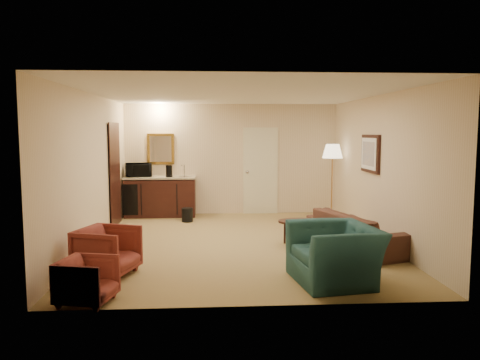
% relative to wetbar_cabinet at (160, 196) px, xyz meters
% --- Properties ---
extents(ground, '(6.00, 6.00, 0.00)m').
position_rel_wetbar_cabinet_xyz_m(ground, '(1.65, -2.72, -0.46)').
color(ground, '#99804E').
rests_on(ground, ground).
extents(room_walls, '(5.02, 6.01, 2.61)m').
position_rel_wetbar_cabinet_xyz_m(room_walls, '(1.55, -1.95, 1.26)').
color(room_walls, beige).
rests_on(room_walls, ground).
extents(wetbar_cabinet, '(1.64, 0.58, 0.92)m').
position_rel_wetbar_cabinet_xyz_m(wetbar_cabinet, '(0.00, 0.00, 0.00)').
color(wetbar_cabinet, '#321610').
rests_on(wetbar_cabinet, ground).
extents(sofa, '(1.18, 2.13, 0.80)m').
position_rel_wetbar_cabinet_xyz_m(sofa, '(3.61, -3.21, -0.06)').
color(sofa, black).
rests_on(sofa, ground).
extents(teal_armchair, '(0.90, 1.24, 1.00)m').
position_rel_wetbar_cabinet_xyz_m(teal_armchair, '(2.78, -4.92, 0.04)').
color(teal_armchair, '#224E55').
rests_on(teal_armchair, ground).
extents(rose_chair_near, '(0.86, 0.89, 0.74)m').
position_rel_wetbar_cabinet_xyz_m(rose_chair_near, '(-0.25, -4.45, -0.09)').
color(rose_chair_near, brown).
rests_on(rose_chair_near, ground).
extents(rose_chair_far, '(0.65, 0.67, 0.59)m').
position_rel_wetbar_cabinet_xyz_m(rose_chair_far, '(-0.25, -5.52, -0.17)').
color(rose_chair_far, brown).
rests_on(rose_chair_far, ground).
extents(coffee_table, '(0.77, 0.53, 0.44)m').
position_rel_wetbar_cabinet_xyz_m(coffee_table, '(2.70, -2.97, -0.24)').
color(coffee_table, black).
rests_on(coffee_table, ground).
extents(floor_lamp, '(0.51, 0.51, 1.69)m').
position_rel_wetbar_cabinet_xyz_m(floor_lamp, '(3.85, -0.64, 0.38)').
color(floor_lamp, '#B17B3B').
rests_on(floor_lamp, ground).
extents(waste_bin, '(0.28, 0.28, 0.30)m').
position_rel_wetbar_cabinet_xyz_m(waste_bin, '(0.65, -0.72, -0.31)').
color(waste_bin, black).
rests_on(waste_bin, ground).
extents(microwave, '(0.63, 0.45, 0.38)m').
position_rel_wetbar_cabinet_xyz_m(microwave, '(-0.50, 0.05, 0.65)').
color(microwave, black).
rests_on(microwave, wetbar_cabinet).
extents(coffee_maker, '(0.15, 0.15, 0.27)m').
position_rel_wetbar_cabinet_xyz_m(coffee_maker, '(0.22, -0.10, 0.60)').
color(coffee_maker, black).
rests_on(coffee_maker, wetbar_cabinet).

